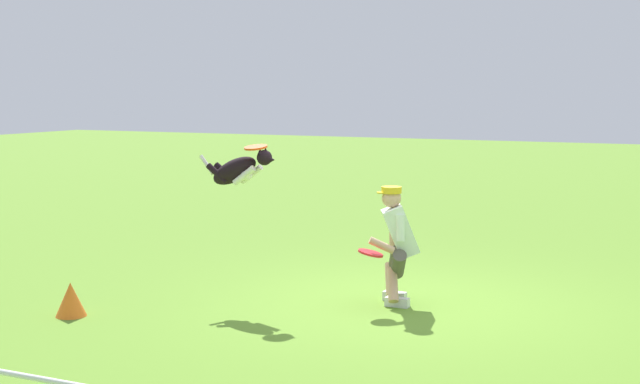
{
  "coord_description": "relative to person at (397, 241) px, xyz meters",
  "views": [
    {
      "loc": [
        -3.32,
        9.04,
        2.37
      ],
      "look_at": [
        0.87,
        0.19,
        1.22
      ],
      "focal_mm": 50.33,
      "sensor_mm": 36.0,
      "label": 1
    }
  ],
  "objects": [
    {
      "name": "ground_plane",
      "position": [
        -0.05,
        0.03,
        -0.7
      ],
      "size": [
        60.0,
        60.0,
        0.0
      ],
      "primitive_type": "plane",
      "color": "olive"
    },
    {
      "name": "frisbee_flying",
      "position": [
        1.47,
        0.5,
        1.01
      ],
      "size": [
        0.33,
        0.33,
        0.06
      ],
      "primitive_type": "cylinder",
      "rotation": [
        -0.15,
        -0.01,
        5.96
      ],
      "color": "#F44B14"
    },
    {
      "name": "person",
      "position": [
        0.0,
        0.0,
        0.0
      ],
      "size": [
        0.52,
        0.7,
        1.29
      ],
      "rotation": [
        0.0,
        0.0,
        0.46
      ],
      "color": "silver",
      "rests_on": "ground_plane"
    },
    {
      "name": "frisbee_held",
      "position": [
        0.17,
        0.35,
        -0.09
      ],
      "size": [
        0.38,
        0.39,
        0.1
      ],
      "primitive_type": "cylinder",
      "rotation": [
        0.1,
        0.21,
        3.94
      ],
      "color": "red",
      "rests_on": "person"
    },
    {
      "name": "dog",
      "position": [
        1.7,
        0.49,
        0.76
      ],
      "size": [
        1.01,
        0.29,
        0.51
      ],
      "rotation": [
        0.0,
        0.0,
        3.08
      ],
      "color": "black"
    },
    {
      "name": "training_cone",
      "position": [
        2.87,
        1.96,
        -0.52
      ],
      "size": [
        0.32,
        0.32,
        0.36
      ],
      "primitive_type": "cone",
      "color": "orange",
      "rests_on": "ground_plane"
    }
  ]
}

